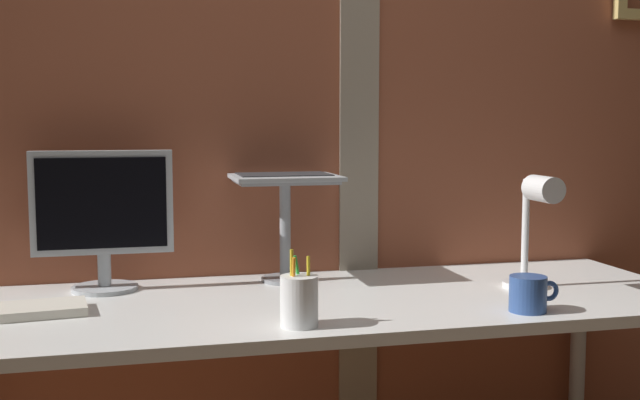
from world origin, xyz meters
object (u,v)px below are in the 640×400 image
(monitor, at_px, (103,211))
(pen_cup, at_px, (299,301))
(desk_lamp, at_px, (536,220))
(coffee_mug, at_px, (529,294))
(laptop, at_px, (280,159))

(monitor, bearing_deg, pen_cup, -48.22)
(desk_lamp, bearing_deg, pen_cup, -163.89)
(desk_lamp, bearing_deg, coffee_mug, -122.17)
(coffee_mug, bearing_deg, desk_lamp, 57.83)
(laptop, height_order, pen_cup, laptop)
(monitor, bearing_deg, coffee_mug, -25.95)
(laptop, height_order, desk_lamp, laptop)
(desk_lamp, xyz_separation_m, coffee_mug, (-0.13, -0.20, -0.15))
(monitor, distance_m, laptop, 0.53)
(monitor, xyz_separation_m, desk_lamp, (1.14, -0.29, -0.02))
(desk_lamp, relative_size, coffee_mug, 2.49)
(monitor, height_order, desk_lamp, monitor)
(pen_cup, xyz_separation_m, coffee_mug, (0.58, -0.00, -0.02))
(laptop, distance_m, desk_lamp, 0.75)
(pen_cup, distance_m, coffee_mug, 0.58)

